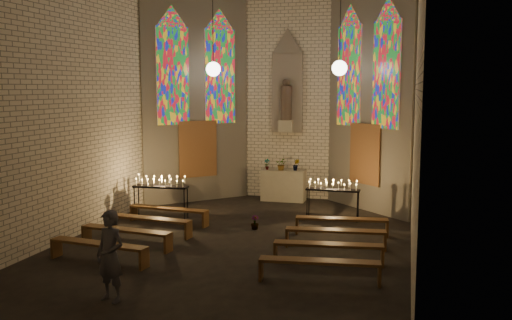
% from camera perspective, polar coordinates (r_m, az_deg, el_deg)
% --- Properties ---
extents(floor, '(12.00, 12.00, 0.00)m').
position_cam_1_polar(floor, '(13.46, -2.25, -8.49)').
color(floor, black).
rests_on(floor, ground).
extents(room, '(8.22, 12.43, 7.00)m').
position_cam_1_polar(room, '(16.20, 1.26, 7.49)').
color(room, beige).
rests_on(room, ground).
extents(altar, '(1.40, 0.60, 1.00)m').
position_cam_1_polar(altar, '(18.50, 2.78, -2.55)').
color(altar, '#B0AA8F').
rests_on(altar, ground).
extents(flower_vase_left, '(0.21, 0.16, 0.36)m').
position_cam_1_polar(flower_vase_left, '(18.48, 1.10, -0.42)').
color(flower_vase_left, '#4C723F').
rests_on(flower_vase_left, altar).
extents(flower_vase_center, '(0.41, 0.37, 0.40)m').
position_cam_1_polar(flower_vase_center, '(18.35, 2.57, -0.42)').
color(flower_vase_center, '#4C723F').
rests_on(flower_vase_center, altar).
extents(flower_vase_right, '(0.23, 0.20, 0.37)m').
position_cam_1_polar(flower_vase_right, '(18.33, 4.02, -0.48)').
color(flower_vase_right, '#4C723F').
rests_on(flower_vase_right, altar).
extents(aisle_flower_pot, '(0.26, 0.26, 0.36)m').
position_cam_1_polar(aisle_flower_pot, '(14.84, -0.12, -6.26)').
color(aisle_flower_pot, '#4C723F').
rests_on(aisle_flower_pot, ground).
extents(votive_stand_left, '(1.58, 0.48, 1.14)m').
position_cam_1_polar(votive_stand_left, '(16.16, -9.52, -2.35)').
color(votive_stand_left, black).
rests_on(votive_stand_left, ground).
extents(votive_stand_right, '(1.48, 0.37, 1.08)m').
position_cam_1_polar(votive_stand_right, '(15.85, 7.70, -2.69)').
color(votive_stand_right, black).
rests_on(votive_stand_right, ground).
extents(pew_left_0, '(2.29, 0.58, 0.44)m').
position_cam_1_polar(pew_left_0, '(15.60, -8.73, -5.02)').
color(pew_left_0, '#543518').
rests_on(pew_left_0, ground).
extents(pew_right_0, '(2.29, 0.58, 0.44)m').
position_cam_1_polar(pew_right_0, '(14.40, 8.56, -6.06)').
color(pew_right_0, '#543518').
rests_on(pew_right_0, ground).
extents(pew_left_1, '(2.29, 0.58, 0.44)m').
position_cam_1_polar(pew_left_1, '(14.54, -10.65, -5.97)').
color(pew_left_1, '#543518').
rests_on(pew_left_1, ground).
extents(pew_right_1, '(2.29, 0.58, 0.44)m').
position_cam_1_polar(pew_right_1, '(13.24, 7.96, -7.23)').
color(pew_right_1, '#543518').
rests_on(pew_right_1, ground).
extents(pew_left_2, '(2.29, 0.58, 0.44)m').
position_cam_1_polar(pew_left_2, '(13.50, -12.87, -7.06)').
color(pew_left_2, '#543518').
rests_on(pew_left_2, ground).
extents(pew_right_2, '(2.29, 0.58, 0.44)m').
position_cam_1_polar(pew_right_2, '(12.09, 7.24, -8.62)').
color(pew_right_2, '#543518').
rests_on(pew_right_2, ground).
extents(pew_left_3, '(2.29, 0.58, 0.44)m').
position_cam_1_polar(pew_left_3, '(12.49, -15.47, -8.32)').
color(pew_left_3, '#543518').
rests_on(pew_left_3, ground).
extents(pew_right_3, '(2.29, 0.58, 0.44)m').
position_cam_1_polar(pew_right_3, '(10.96, 6.36, -10.31)').
color(pew_right_3, '#543518').
rests_on(pew_right_3, ground).
extents(visitor, '(0.66, 0.53, 1.59)m').
position_cam_1_polar(visitor, '(10.19, -14.37, -9.29)').
color(visitor, '#46454E').
rests_on(visitor, ground).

